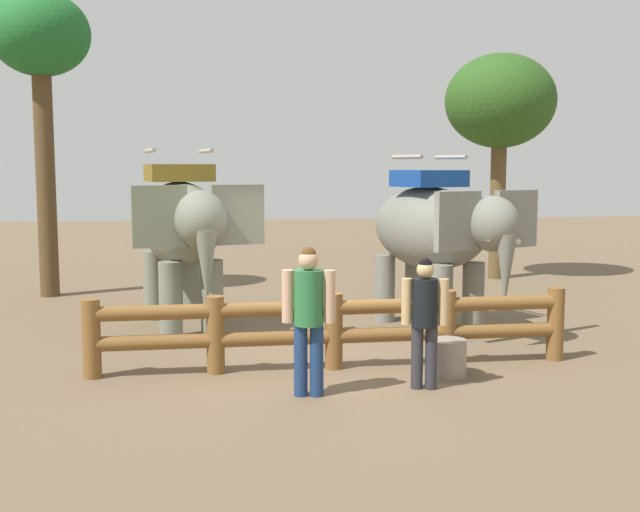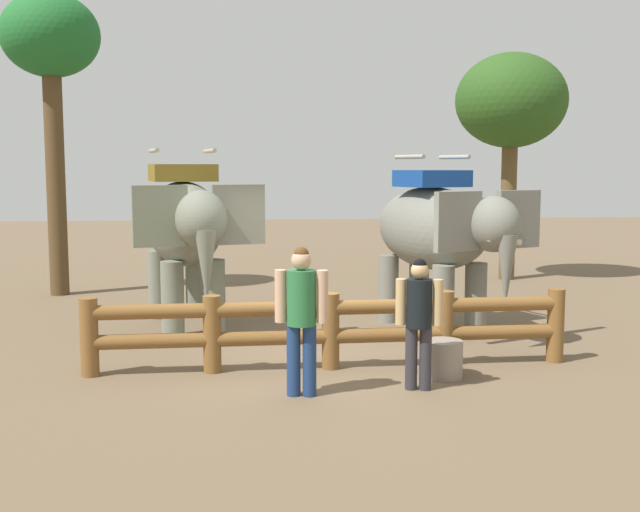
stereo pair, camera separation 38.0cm
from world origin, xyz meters
name	(u,v)px [view 1 (the left image)]	position (x,y,z in m)	size (l,w,h in m)	color
ground_plane	(331,364)	(0.00, 0.00, 0.00)	(60.00, 60.00, 0.00)	brown
log_fence	(334,325)	(0.00, -0.24, 0.60)	(6.69, 0.34, 1.05)	brown
elephant_near_left	(183,229)	(-2.13, 2.70, 1.73)	(2.29, 3.67, 3.07)	slate
elephant_center	(436,232)	(2.10, 2.07, 1.66)	(2.54, 3.52, 2.96)	slate
tourist_woman_in_black	(425,314)	(0.97, -1.36, 0.95)	(0.57, 0.38, 1.65)	#2E2C33
tourist_man_in_blue	(309,310)	(-0.50, -1.47, 1.05)	(0.64, 0.41, 1.82)	navy
tree_far_left	(500,104)	(5.32, 7.83, 4.27)	(2.67, 2.67, 5.48)	brown
tree_back_center	(40,48)	(-5.13, 6.56, 5.21)	(2.06, 2.06, 6.38)	#523C22
feed_bucket	(447,358)	(1.43, -0.83, 0.25)	(0.51, 0.51, 0.49)	gray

